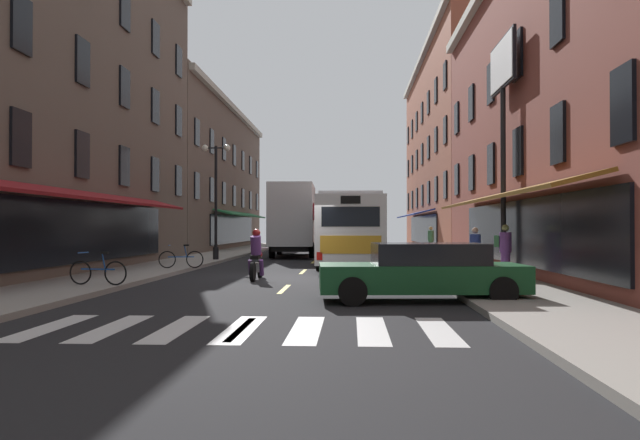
{
  "coord_description": "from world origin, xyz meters",
  "views": [
    {
      "loc": [
        1.85,
        -20.0,
        1.71
      ],
      "look_at": [
        0.64,
        3.25,
        2.0
      ],
      "focal_mm": 33.58,
      "sensor_mm": 36.0,
      "label": 1
    }
  ],
  "objects_px": {
    "billboard_sign": "(503,92)",
    "pedestrian_near": "(505,250)",
    "box_truck": "(294,220)",
    "sedan_mid": "(303,241)",
    "pedestrian_mid": "(431,240)",
    "sedan_near": "(423,272)",
    "motorcycle_rider": "(256,258)",
    "street_lamp_twin": "(216,196)",
    "bicycle_near": "(181,259)",
    "bicycle_mid": "(98,272)",
    "pedestrian_far": "(475,251)",
    "transit_bus": "(349,230)"
  },
  "relations": [
    {
      "from": "transit_bus",
      "to": "box_truck",
      "type": "bearing_deg",
      "value": 113.03
    },
    {
      "from": "billboard_sign",
      "to": "street_lamp_twin",
      "type": "distance_m",
      "value": 14.81
    },
    {
      "from": "sedan_mid",
      "to": "street_lamp_twin",
      "type": "distance_m",
      "value": 16.47
    },
    {
      "from": "bicycle_mid",
      "to": "street_lamp_twin",
      "type": "distance_m",
      "value": 13.34
    },
    {
      "from": "street_lamp_twin",
      "to": "sedan_mid",
      "type": "bearing_deg",
      "value": 79.35
    },
    {
      "from": "transit_bus",
      "to": "billboard_sign",
      "type": "bearing_deg",
      "value": -50.56
    },
    {
      "from": "sedan_mid",
      "to": "bicycle_near",
      "type": "distance_m",
      "value": 22.43
    },
    {
      "from": "pedestrian_near",
      "to": "sedan_mid",
      "type": "bearing_deg",
      "value": -120.85
    },
    {
      "from": "sedan_near",
      "to": "motorcycle_rider",
      "type": "bearing_deg",
      "value": 131.09
    },
    {
      "from": "box_truck",
      "to": "pedestrian_near",
      "type": "relative_size",
      "value": 4.83
    },
    {
      "from": "billboard_sign",
      "to": "transit_bus",
      "type": "distance_m",
      "value": 9.58
    },
    {
      "from": "street_lamp_twin",
      "to": "bicycle_near",
      "type": "bearing_deg",
      "value": -89.32
    },
    {
      "from": "transit_bus",
      "to": "pedestrian_near",
      "type": "relative_size",
      "value": 7.32
    },
    {
      "from": "sedan_mid",
      "to": "pedestrian_near",
      "type": "bearing_deg",
      "value": -72.27
    },
    {
      "from": "box_truck",
      "to": "transit_bus",
      "type": "bearing_deg",
      "value": -66.97
    },
    {
      "from": "sedan_near",
      "to": "sedan_mid",
      "type": "bearing_deg",
      "value": 99.68
    },
    {
      "from": "pedestrian_mid",
      "to": "pedestrian_far",
      "type": "height_order",
      "value": "pedestrian_mid"
    },
    {
      "from": "motorcycle_rider",
      "to": "bicycle_mid",
      "type": "distance_m",
      "value": 5.15
    },
    {
      "from": "street_lamp_twin",
      "to": "transit_bus",
      "type": "bearing_deg",
      "value": -16.27
    },
    {
      "from": "pedestrian_near",
      "to": "pedestrian_far",
      "type": "distance_m",
      "value": 1.46
    },
    {
      "from": "box_truck",
      "to": "bicycle_near",
      "type": "distance_m",
      "value": 12.52
    },
    {
      "from": "billboard_sign",
      "to": "pedestrian_near",
      "type": "distance_m",
      "value": 5.69
    },
    {
      "from": "motorcycle_rider",
      "to": "bicycle_near",
      "type": "relative_size",
      "value": 1.22
    },
    {
      "from": "pedestrian_mid",
      "to": "box_truck",
      "type": "bearing_deg",
      "value": 125.32
    },
    {
      "from": "box_truck",
      "to": "pedestrian_near",
      "type": "xyz_separation_m",
      "value": [
        8.11,
        -16.0,
        -1.11
      ]
    },
    {
      "from": "sedan_near",
      "to": "pedestrian_far",
      "type": "xyz_separation_m",
      "value": [
        2.45,
        6.11,
        0.25
      ]
    },
    {
      "from": "billboard_sign",
      "to": "sedan_mid",
      "type": "relative_size",
      "value": 1.72
    },
    {
      "from": "box_truck",
      "to": "sedan_near",
      "type": "distance_m",
      "value": 21.45
    },
    {
      "from": "pedestrian_near",
      "to": "street_lamp_twin",
      "type": "height_order",
      "value": "street_lamp_twin"
    },
    {
      "from": "bicycle_near",
      "to": "pedestrian_near",
      "type": "relative_size",
      "value": 1.03
    },
    {
      "from": "billboard_sign",
      "to": "pedestrian_near",
      "type": "xyz_separation_m",
      "value": [
        -0.44,
        -1.91,
        -5.34
      ]
    },
    {
      "from": "sedan_near",
      "to": "sedan_mid",
      "type": "height_order",
      "value": "sedan_mid"
    },
    {
      "from": "pedestrian_mid",
      "to": "billboard_sign",
      "type": "bearing_deg",
      "value": -147.32
    },
    {
      "from": "pedestrian_mid",
      "to": "street_lamp_twin",
      "type": "bearing_deg",
      "value": 150.17
    },
    {
      "from": "box_truck",
      "to": "pedestrian_far",
      "type": "height_order",
      "value": "box_truck"
    },
    {
      "from": "billboard_sign",
      "to": "street_lamp_twin",
      "type": "bearing_deg",
      "value": 144.83
    },
    {
      "from": "box_truck",
      "to": "pedestrian_mid",
      "type": "bearing_deg",
      "value": 4.63
    },
    {
      "from": "bicycle_near",
      "to": "bicycle_mid",
      "type": "distance_m",
      "value": 6.82
    },
    {
      "from": "bicycle_near",
      "to": "street_lamp_twin",
      "type": "distance_m",
      "value": 6.82
    },
    {
      "from": "motorcycle_rider",
      "to": "pedestrian_near",
      "type": "relative_size",
      "value": 1.25
    },
    {
      "from": "sedan_near",
      "to": "sedan_mid",
      "type": "relative_size",
      "value": 1.03
    },
    {
      "from": "sedan_mid",
      "to": "bicycle_mid",
      "type": "xyz_separation_m",
      "value": [
        -3.27,
        -29.05,
        -0.2
      ]
    },
    {
      "from": "box_truck",
      "to": "pedestrian_near",
      "type": "distance_m",
      "value": 17.98
    },
    {
      "from": "box_truck",
      "to": "sedan_mid",
      "type": "distance_m",
      "value": 10.34
    },
    {
      "from": "bicycle_mid",
      "to": "billboard_sign",
      "type": "bearing_deg",
      "value": 21.29
    },
    {
      "from": "bicycle_mid",
      "to": "pedestrian_near",
      "type": "relative_size",
      "value": 1.03
    },
    {
      "from": "sedan_mid",
      "to": "pedestrian_far",
      "type": "xyz_separation_m",
      "value": [
        7.75,
        -24.93,
        0.23
      ]
    },
    {
      "from": "sedan_mid",
      "to": "pedestrian_mid",
      "type": "relative_size",
      "value": 2.89
    },
    {
      "from": "sedan_near",
      "to": "sedan_mid",
      "type": "xyz_separation_m",
      "value": [
        -5.3,
        31.05,
        0.02
      ]
    },
    {
      "from": "motorcycle_rider",
      "to": "pedestrian_near",
      "type": "xyz_separation_m",
      "value": [
        7.86,
        -0.67,
        0.31
      ]
    }
  ]
}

